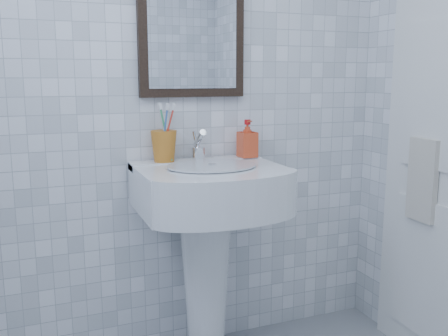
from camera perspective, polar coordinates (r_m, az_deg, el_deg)
name	(u,v)px	position (r m, az deg, el deg)	size (l,w,h in m)	color
wall_back	(169,95)	(2.33, -6.34, 8.29)	(2.20, 0.02, 2.50)	white
washbasin	(207,231)	(2.27, -1.90, -7.25)	(0.62, 0.46, 0.96)	white
faucet	(199,148)	(2.29, -2.92, 2.33)	(0.06, 0.13, 0.15)	white
toothbrush_cup	(164,146)	(2.27, -6.88, 2.49)	(0.12, 0.12, 0.14)	#C06E1F
soap_dispenser	(247,139)	(2.38, 2.68, 3.39)	(0.08, 0.08, 0.18)	red
wall_mirror	(192,28)	(2.35, -3.68, 15.66)	(0.50, 0.04, 0.62)	black
towel_ring	(429,141)	(2.43, 22.36, 2.91)	(0.18, 0.18, 0.01)	white
hand_towel	(422,180)	(2.44, 21.73, -1.30)	(0.03, 0.16, 0.38)	beige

